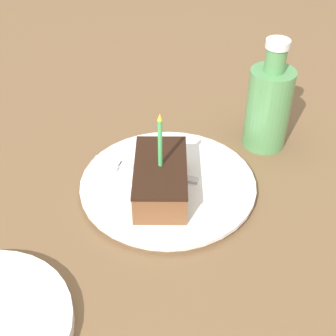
{
  "coord_description": "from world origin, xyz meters",
  "views": [
    {
      "loc": [
        0.01,
        0.54,
        0.47
      ],
      "look_at": [
        0.01,
        0.02,
        0.04
      ],
      "focal_mm": 50.0,
      "sensor_mm": 36.0,
      "label": 1
    }
  ],
  "objects": [
    {
      "name": "cake_slice",
      "position": [
        0.03,
        0.04,
        0.04
      ],
      "size": [
        0.07,
        0.14,
        0.13
      ],
      "color": "brown",
      "rests_on": "plate"
    },
    {
      "name": "bottle",
      "position": [
        -0.15,
        -0.1,
        0.07
      ],
      "size": [
        0.07,
        0.07,
        0.18
      ],
      "color": "#599959",
      "rests_on": "ground_plane"
    },
    {
      "name": "ground_plane",
      "position": [
        0.0,
        0.0,
        -0.02
      ],
      "size": [
        2.4,
        2.4,
        0.04
      ],
      "color": "brown",
      "rests_on": "ground"
    },
    {
      "name": "fork",
      "position": [
        0.06,
        -0.01,
        0.02
      ],
      "size": [
        0.17,
        0.07,
        0.0
      ],
      "color": "silver",
      "rests_on": "plate"
    },
    {
      "name": "plate",
      "position": [
        0.01,
        0.02,
        0.01
      ],
      "size": [
        0.26,
        0.26,
        0.02
      ],
      "color": "white",
      "rests_on": "ground_plane"
    }
  ]
}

